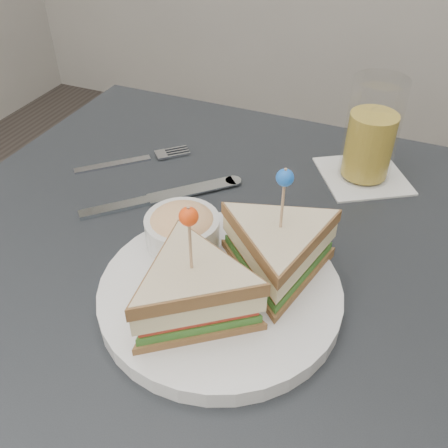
% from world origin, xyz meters
% --- Properties ---
extents(table, '(0.80, 0.80, 0.75)m').
position_xyz_m(table, '(0.00, 0.00, 0.67)').
color(table, black).
rests_on(table, ground).
extents(plate_meal, '(0.31, 0.30, 0.16)m').
position_xyz_m(plate_meal, '(0.04, -0.05, 0.79)').
color(plate_meal, silver).
rests_on(plate_meal, table).
extents(cutlery_fork, '(0.15, 0.14, 0.01)m').
position_xyz_m(cutlery_fork, '(-0.20, 0.16, 0.75)').
color(cutlery_fork, silver).
rests_on(cutlery_fork, table).
extents(cutlery_knife, '(0.18, 0.18, 0.01)m').
position_xyz_m(cutlery_knife, '(-0.12, 0.08, 0.75)').
color(cutlery_knife, silver).
rests_on(cutlery_knife, table).
extents(drink_set, '(0.17, 0.17, 0.15)m').
position_xyz_m(drink_set, '(0.13, 0.26, 0.82)').
color(drink_set, silver).
rests_on(drink_set, table).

